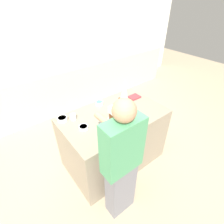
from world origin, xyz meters
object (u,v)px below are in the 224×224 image
baking_tray (117,122)px  candy_bowl_far_right (120,106)px  mug (73,117)px  decorative_tree (125,91)px  candy_bowl_far_left (62,119)px  cookbook (134,97)px  candy_bowl_front_corner (84,127)px  person (121,164)px  candy_bowl_beside_tree (99,103)px  gingerbread_house (117,114)px

baking_tray → candy_bowl_far_right: candy_bowl_far_right is taller
mug → decorative_tree: bearing=-6.4°
candy_bowl_far_left → cookbook: size_ratio=0.76×
decorative_tree → candy_bowl_front_corner: bearing=-168.9°
baking_tray → person: bearing=-125.2°
candy_bowl_beside_tree → mug: mug is taller
candy_bowl_front_corner → cookbook: (1.01, 0.17, -0.01)m
person → baking_tray: bearing=54.8°
candy_bowl_far_left → candy_bowl_far_right: 0.81m
baking_tray → candy_bowl_front_corner: bearing=159.6°
baking_tray → candy_bowl_far_left: bearing=139.6°
mug → candy_bowl_beside_tree: bearing=10.7°
cookbook → mug: (-1.02, 0.08, 0.03)m
baking_tray → candy_bowl_beside_tree: candy_bowl_beside_tree is taller
decorative_tree → candy_bowl_beside_tree: size_ratio=3.39×
candy_bowl_far_right → candy_bowl_beside_tree: 0.31m
candy_bowl_front_corner → candy_bowl_beside_tree: bearing=35.8°
candy_bowl_beside_tree → gingerbread_house: bearing=-96.2°
candy_bowl_far_right → person: bearing=-129.3°
candy_bowl_far_left → mug: size_ratio=1.60×
candy_bowl_front_corner → mug: 0.24m
decorative_tree → gingerbread_house: bearing=-141.2°
candy_bowl_far_right → candy_bowl_front_corner: bearing=-172.8°
mug → person: 0.89m
candy_bowl_front_corner → candy_bowl_beside_tree: candy_bowl_beside_tree is taller
decorative_tree → candy_bowl_far_right: 0.22m
decorative_tree → person: 1.10m
candy_bowl_beside_tree → person: bearing=-112.3°
candy_bowl_front_corner → cookbook: candy_bowl_front_corner is taller
gingerbread_house → candy_bowl_far_left: bearing=139.7°
candy_bowl_beside_tree → person: size_ratio=0.07×
candy_bowl_beside_tree → baking_tray: bearing=-96.3°
gingerbread_house → candy_bowl_far_right: size_ratio=3.46×
gingerbread_house → cookbook: bearing=27.7°
gingerbread_house → mug: size_ratio=3.96×
candy_bowl_beside_tree → cookbook: (0.55, -0.16, -0.02)m
candy_bowl_front_corner → mug: mug is taller
mug → baking_tray: bearing=-43.6°
person → gingerbread_house: bearing=54.8°
candy_bowl_far_right → mug: bearing=166.3°
candy_bowl_beside_tree → candy_bowl_far_right: bearing=-52.3°
mug → person: size_ratio=0.05×
candy_bowl_far_left → person: person is taller
candy_bowl_far_right → mug: (-0.66, 0.16, 0.01)m
cookbook → mug: mug is taller
decorative_tree → candy_bowl_far_right: decorative_tree is taller
baking_tray → candy_bowl_front_corner: size_ratio=3.21×
candy_bowl_far_left → candy_bowl_front_corner: 0.33m
decorative_tree → candy_bowl_far_right: bearing=-151.8°
cookbook → candy_bowl_far_left: bearing=173.0°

